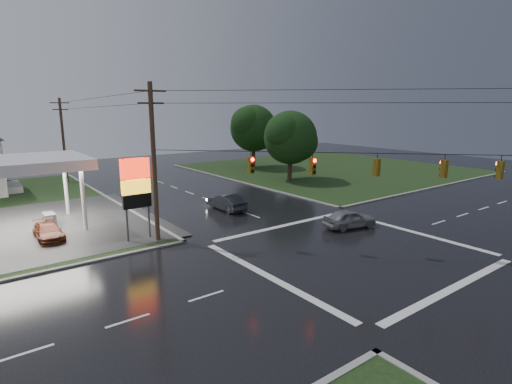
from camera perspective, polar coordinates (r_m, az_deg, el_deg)
ground at (r=27.56m, az=13.37°, el=-8.11°), size 120.00×120.00×0.00m
grass_ne at (r=63.32m, az=10.57°, el=3.32°), size 36.00×36.00×0.08m
pylon_sign at (r=29.05m, az=-16.78°, el=0.94°), size 2.00×0.35×6.00m
utility_pole_nw at (r=28.21m, az=-14.38°, el=4.28°), size 2.20×0.32×11.00m
utility_pole_n at (r=55.55m, az=-25.83°, el=6.80°), size 2.20×0.32×10.50m
traffic_signals at (r=26.10m, az=14.11°, el=5.39°), size 26.87×26.87×1.47m
tree_ne_near at (r=51.59m, az=5.04°, el=7.74°), size 7.99×6.80×8.98m
tree_ne_far at (r=62.75m, az=-0.26°, el=9.09°), size 8.46×7.20×9.80m
car_north at (r=37.06m, az=-4.24°, el=-1.43°), size 1.67×4.60×1.51m
car_crossing at (r=32.42m, az=13.25°, el=-3.71°), size 4.58×2.66×1.47m
car_pump at (r=32.35m, az=-27.52°, el=-5.05°), size 1.70×4.13×1.19m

